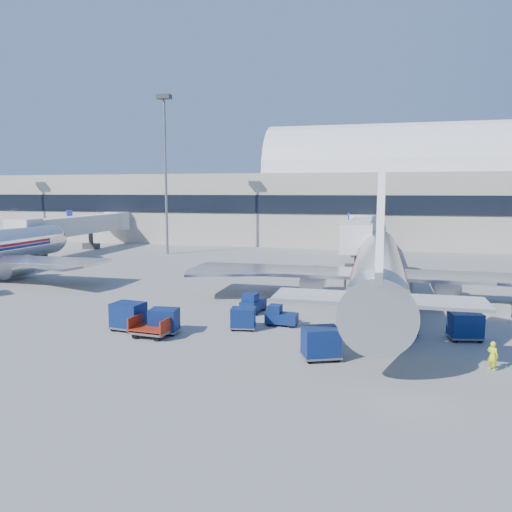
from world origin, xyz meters
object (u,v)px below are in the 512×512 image
(mast_west, at_px, (165,151))
(ramp_worker, at_px, (493,356))
(cart_train_b, at_px, (164,320))
(cart_train_c, at_px, (128,316))
(jetbridge_near, at_px, (361,230))
(airliner_main, at_px, (378,268))
(barrier_near, at_px, (488,310))
(jetbridge_mid, at_px, (82,225))
(cart_solo_near, at_px, (321,342))
(tug_lead, at_px, (280,316))
(tug_left, at_px, (253,303))
(cart_open_red, at_px, (151,330))
(cart_solo_far, at_px, (465,325))
(cart_train_a, at_px, (243,318))
(tug_right, at_px, (398,324))

(mast_west, distance_m, ramp_worker, 55.66)
(cart_train_b, relative_size, cart_train_c, 0.86)
(ramp_worker, bearing_deg, cart_train_b, 32.77)
(jetbridge_near, height_order, ramp_worker, jetbridge_near)
(airliner_main, bearing_deg, barrier_near, -17.39)
(jetbridge_mid, height_order, cart_solo_near, jetbridge_mid)
(tug_lead, distance_m, tug_left, 4.09)
(tug_lead, xyz_separation_m, cart_open_red, (-7.38, -4.74, -0.19))
(airliner_main, bearing_deg, tug_left, -147.75)
(jetbridge_mid, distance_m, cart_solo_far, 61.29)
(airliner_main, height_order, jetbridge_mid, airliner_main)
(jetbridge_mid, height_order, tug_lead, jetbridge_mid)
(barrier_near, xyz_separation_m, cart_solo_near, (-10.95, -12.65, 0.51))
(barrier_near, height_order, cart_train_a, cart_train_a)
(tug_lead, xyz_separation_m, cart_train_b, (-6.92, -3.78, 0.23))
(tug_lead, xyz_separation_m, tug_left, (-2.75, 3.03, 0.08))
(jetbridge_mid, relative_size, cart_train_c, 11.92)
(cart_train_c, bearing_deg, mast_west, 118.07)
(barrier_near, relative_size, cart_train_a, 1.64)
(tug_lead, bearing_deg, cart_train_a, -140.24)
(mast_west, height_order, tug_left, mast_west)
(barrier_near, xyz_separation_m, tug_left, (-17.19, -3.29, 0.27))
(jetbridge_mid, xyz_separation_m, tug_right, (45.76, -35.44, -3.23))
(jetbridge_near, bearing_deg, cart_solo_near, -90.75)
(cart_train_a, height_order, cart_solo_far, cart_solo_far)
(mast_west, relative_size, cart_train_a, 12.34)
(barrier_near, xyz_separation_m, ramp_worker, (-2.17, -12.22, 0.32))
(airliner_main, height_order, mast_west, mast_west)
(ramp_worker, bearing_deg, tug_left, 8.35)
(mast_west, relative_size, cart_solo_near, 9.15)
(cart_solo_near, bearing_deg, mast_west, 101.40)
(cart_train_c, distance_m, cart_open_red, 2.51)
(mast_west, xyz_separation_m, ramp_worker, (35.83, -40.22, -14.02))
(cart_train_b, relative_size, cart_solo_near, 0.81)
(cart_train_c, bearing_deg, tug_lead, 28.49)
(airliner_main, height_order, cart_train_b, airliner_main)
(mast_west, relative_size, tug_lead, 10.17)
(mast_west, xyz_separation_m, cart_open_red, (16.19, -39.06, -14.33))
(cart_solo_near, xyz_separation_m, cart_open_red, (-10.87, 1.59, -0.50))
(jetbridge_mid, bearing_deg, cart_solo_far, -35.68)
(cart_train_a, bearing_deg, airliner_main, 41.97)
(tug_lead, xyz_separation_m, cart_train_c, (-9.55, -3.61, 0.35))
(cart_solo_near, xyz_separation_m, ramp_worker, (8.77, 0.43, -0.18))
(cart_open_red, relative_size, ramp_worker, 1.63)
(mast_west, bearing_deg, ramp_worker, -48.31)
(cart_train_c, relative_size, ramp_worker, 1.49)
(ramp_worker, bearing_deg, barrier_near, -61.00)
(jetbridge_mid, height_order, mast_west, mast_west)
(airliner_main, distance_m, cart_solo_near, 15.56)
(cart_solo_near, height_order, ramp_worker, cart_solo_near)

